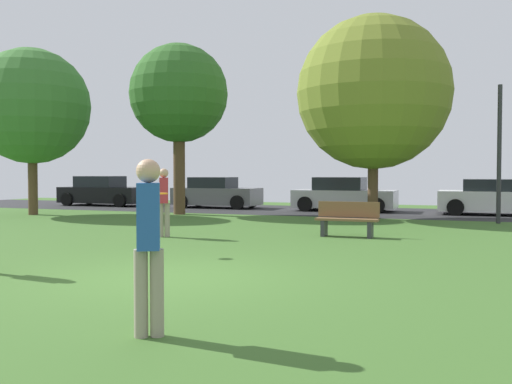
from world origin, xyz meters
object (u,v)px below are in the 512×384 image
(maple_tree_near, at_px, (179,94))
(street_lamp_post, at_px, (499,154))
(parked_car_black, at_px, (103,192))
(birch_tree_lone, at_px, (374,93))
(parked_car_grey, at_px, (216,194))
(person_thrower, at_px, (164,199))
(oak_tree_center, at_px, (32,106))
(parked_car_silver, at_px, (344,196))
(frisbee_disc, at_px, (161,193))
(parked_car_white, at_px, (497,198))
(park_bench, at_px, (347,219))
(person_catcher, at_px, (149,238))

(maple_tree_near, height_order, street_lamp_post, maple_tree_near)
(parked_car_black, height_order, street_lamp_post, street_lamp_post)
(birch_tree_lone, relative_size, parked_car_grey, 1.79)
(person_thrower, xyz_separation_m, parked_car_grey, (-3.80, 11.44, -0.32))
(oak_tree_center, bearing_deg, parked_car_grey, 52.66)
(oak_tree_center, bearing_deg, street_lamp_post, 7.73)
(parked_car_silver, relative_size, street_lamp_post, 0.96)
(frisbee_disc, bearing_deg, street_lamp_post, 56.07)
(parked_car_white, xyz_separation_m, park_bench, (-3.94, -9.46, -0.19))
(street_lamp_post, bearing_deg, person_thrower, -138.52)
(parked_car_black, bearing_deg, person_thrower, -48.35)
(parked_car_black, xyz_separation_m, parked_car_silver, (12.14, 0.26, -0.01))
(street_lamp_post, bearing_deg, oak_tree_center, -172.27)
(person_thrower, bearing_deg, parked_car_white, 114.32)
(parked_car_black, distance_m, parked_car_white, 18.21)
(street_lamp_post, bearing_deg, person_catcher, -104.41)
(person_catcher, distance_m, parked_car_silver, 19.31)
(maple_tree_near, bearing_deg, frisbee_disc, -63.46)
(oak_tree_center, relative_size, frisbee_disc, 23.12)
(person_thrower, distance_m, person_catcher, 8.96)
(birch_tree_lone, height_order, parked_car_grey, birch_tree_lone)
(parked_car_grey, xyz_separation_m, parked_car_silver, (6.06, -0.08, 0.00))
(parked_car_black, distance_m, parked_car_silver, 12.14)
(parked_car_silver, bearing_deg, street_lamp_post, -34.43)
(person_catcher, distance_m, park_bench, 9.59)
(oak_tree_center, bearing_deg, person_thrower, -29.66)
(frisbee_disc, xyz_separation_m, street_lamp_post, (6.72, 9.99, 1.02))
(frisbee_disc, height_order, parked_car_grey, parked_car_grey)
(maple_tree_near, bearing_deg, parked_car_silver, 36.19)
(parked_car_white, bearing_deg, frisbee_disc, -116.17)
(person_catcher, bearing_deg, birch_tree_lone, -28.15)
(maple_tree_near, distance_m, parked_car_silver, 8.16)
(park_bench, relative_size, street_lamp_post, 0.36)
(maple_tree_near, bearing_deg, park_bench, -34.81)
(person_thrower, xyz_separation_m, person_catcher, (4.34, -7.84, 0.02))
(parked_car_grey, height_order, street_lamp_post, street_lamp_post)
(person_catcher, bearing_deg, oak_tree_center, 16.60)
(maple_tree_near, xyz_separation_m, park_bench, (7.84, -5.45, -4.28))
(oak_tree_center, distance_m, maple_tree_near, 5.76)
(frisbee_disc, height_order, parked_car_white, parked_car_white)
(parked_car_grey, xyz_separation_m, park_bench, (8.20, -9.71, -0.20))
(maple_tree_near, xyz_separation_m, street_lamp_post, (11.67, 0.09, -2.49))
(maple_tree_near, relative_size, parked_car_black, 1.53)
(parked_car_white, height_order, street_lamp_post, street_lamp_post)
(parked_car_black, relative_size, parked_car_grey, 1.10)
(birch_tree_lone, height_order, street_lamp_post, birch_tree_lone)
(person_thrower, xyz_separation_m, parked_car_silver, (2.27, 11.36, -0.32))
(maple_tree_near, bearing_deg, person_thrower, -64.41)
(frisbee_disc, xyz_separation_m, park_bench, (2.90, 4.45, -0.77))
(parked_car_silver, xyz_separation_m, street_lamp_post, (5.96, -4.09, 1.58))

